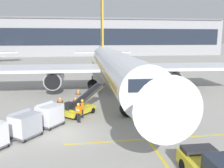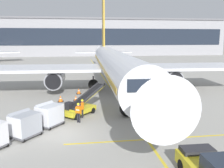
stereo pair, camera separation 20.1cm
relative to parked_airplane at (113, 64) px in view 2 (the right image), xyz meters
The scene contains 14 objects.
ground_plane 17.15m from the parked_airplane, 110.92° to the right, with size 600.00×600.00×0.00m, color #9E9B93.
parked_airplane is the anchor object (origin of this frame).
belt_loader 11.84m from the parked_airplane, 114.35° to the right, with size 4.56×4.92×2.59m.
baggage_cart_lead 15.39m from the parked_airplane, 119.05° to the right, with size 2.49×2.64×1.91m.
baggage_cart_second 17.96m from the parked_airplane, 120.10° to the right, with size 2.49×2.64×1.91m.
ground_crew_by_loader 13.96m from the parked_airplane, 111.20° to the right, with size 0.51×0.40×1.74m.
ground_crew_by_carts 15.34m from the parked_airplane, 119.05° to the right, with size 0.54×0.36×1.74m.
ground_crew_marshaller 12.68m from the parked_airplane, 111.71° to the right, with size 0.28×0.57×1.74m.
safety_cone_engine_keepout 9.36m from the parked_airplane, 142.47° to the right, with size 0.64×0.64×0.72m.
safety_cone_wingtip 8.26m from the parked_airplane, 133.49° to the right, with size 0.61×0.61×0.69m.
safety_cone_nose_mark 6.05m from the parked_airplane, 163.05° to the right, with size 0.63×0.63×0.71m.
apron_guidance_line_lead_in 3.79m from the parked_airplane, 97.72° to the right, with size 0.20×110.00×0.01m.
apron_guidance_line_stop_bar 17.56m from the parked_airplane, 90.11° to the right, with size 12.00×0.20×0.01m.
terminal_building 77.72m from the parked_airplane, 99.79° to the left, with size 145.55×17.20×15.65m.
Camera 2 is at (0.99, -17.59, 7.15)m, focal length 39.26 mm.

